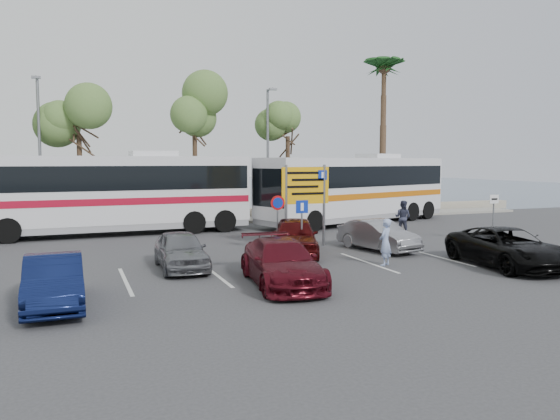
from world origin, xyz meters
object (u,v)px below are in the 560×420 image
object	(u,v)px
car_silver_b	(378,235)
car_blue	(54,282)
direction_sign	(305,192)
coach_bus_left	(113,196)
car_silver_a	(181,250)
car_red	(295,236)
street_lamp_right	(268,147)
coach_bus_right	(356,191)
suv_black	(507,248)
street_lamp_left	(40,145)
car_maroon	(282,263)
pedestrian_near	(385,242)
pedestrian_far	(403,217)

from	to	relation	value
car_silver_b	car_blue	bearing A→B (deg)	-170.17
direction_sign	coach_bus_left	size ratio (longest dim) A/B	0.26
direction_sign	car_blue	size ratio (longest dim) A/B	0.89
car_silver_a	car_red	world-z (taller)	car_red
street_lamp_right	coach_bus_right	bearing A→B (deg)	-33.86
suv_black	car_silver_b	bearing A→B (deg)	123.35
coach_bus_right	car_blue	distance (m)	21.68
street_lamp_left	car_red	bearing A→B (deg)	-50.81
direction_sign	suv_black	distance (m)	8.48
street_lamp_right	direction_sign	xyz separation A→B (m)	(-2.00, -10.32, -2.17)
street_lamp_right	direction_sign	world-z (taller)	street_lamp_right
car_silver_a	suv_black	xyz separation A→B (m)	(10.90, -3.78, 0.03)
street_lamp_left	car_maroon	size ratio (longest dim) A/B	1.70
street_lamp_right	suv_black	bearing A→B (deg)	-80.33
coach_bus_right	coach_bus_left	bearing A→B (deg)	180.00
street_lamp_right	pedestrian_near	xyz separation A→B (m)	(-1.00, -15.22, -3.75)
suv_black	car_red	bearing A→B (deg)	147.32
car_blue	car_maroon	world-z (taller)	car_maroon
coach_bus_left	car_red	bearing A→B (deg)	-55.01
direction_sign	car_blue	world-z (taller)	direction_sign
car_silver_b	coach_bus_right	bearing A→B (deg)	55.48
coach_bus_right	car_silver_b	size ratio (longest dim) A/B	3.48
suv_black	car_silver_b	world-z (taller)	suv_black
coach_bus_right	car_blue	size ratio (longest dim) A/B	3.37
coach_bus_right	street_lamp_right	bearing A→B (deg)	146.14
coach_bus_right	car_red	bearing A→B (deg)	-130.55
car_blue	pedestrian_near	distance (m)	11.15
direction_sign	car_maroon	bearing A→B (deg)	-119.25
coach_bus_right	pedestrian_near	bearing A→B (deg)	-114.26
pedestrian_near	car_silver_b	bearing A→B (deg)	-151.78
car_blue	pedestrian_far	size ratio (longest dim) A/B	2.32
coach_bus_left	street_lamp_right	bearing A→B (deg)	17.63
street_lamp_right	car_silver_b	world-z (taller)	street_lamp_right
car_silver_a	car_red	size ratio (longest dim) A/B	0.88
coach_bus_left	coach_bus_right	xyz separation A→B (m)	(14.00, 0.00, -0.04)
street_lamp_left	street_lamp_right	xyz separation A→B (m)	(13.00, 0.00, 0.00)
street_lamp_left	coach_bus_left	xyz separation A→B (m)	(3.50, -3.02, -2.61)
direction_sign	pedestrian_far	bearing A→B (deg)	17.82
car_silver_a	street_lamp_right	bearing A→B (deg)	60.47
car_blue	car_red	size ratio (longest dim) A/B	0.91
street_lamp_left	car_red	world-z (taller)	street_lamp_left
direction_sign	coach_bus_left	bearing A→B (deg)	135.78
street_lamp_right	car_blue	world-z (taller)	street_lamp_right
car_silver_b	pedestrian_near	xyz separation A→B (m)	(-1.50, -2.98, 0.20)
coach_bus_left	car_silver_a	distance (m)	10.42
direction_sign	car_maroon	distance (m)	7.58
street_lamp_left	suv_black	distance (m)	23.62
car_maroon	pedestrian_far	bearing A→B (deg)	46.84
street_lamp_left	coach_bus_right	distance (m)	17.96
street_lamp_left	car_silver_a	world-z (taller)	street_lamp_left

